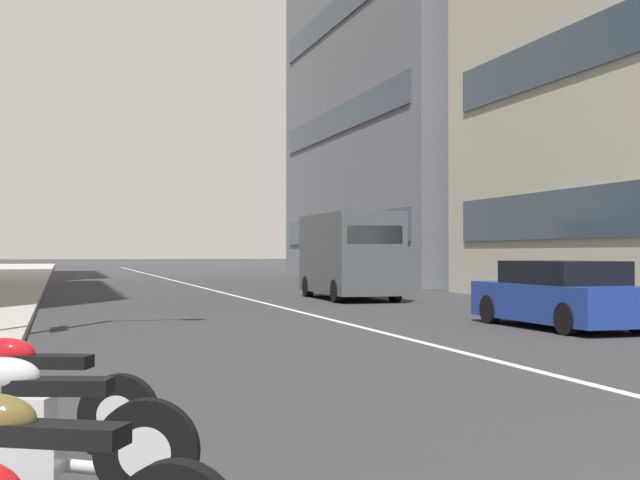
{
  "coord_description": "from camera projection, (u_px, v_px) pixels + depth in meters",
  "views": [
    {
      "loc": [
        -2.73,
        6.0,
        1.56
      ],
      "look_at": [
        12.55,
        1.5,
        1.78
      ],
      "focal_mm": 49.66,
      "sensor_mm": 36.0,
      "label": 1
    }
  ],
  "objects": [
    {
      "name": "delivery_van_ahead",
      "position": [
        349.0,
        254.0,
        29.28
      ],
      "size": [
        5.57,
        2.29,
        2.82
      ],
      "rotation": [
        0.0,
        0.0,
        -0.03
      ],
      "color": "#4C5156",
      "rests_on": "ground"
    },
    {
      "name": "lane_centre_stripe",
      "position": [
        206.0,
        288.0,
        37.86
      ],
      "size": [
        110.0,
        0.16,
        0.01
      ],
      "primitive_type": "cube",
      "color": "silver",
      "rests_on": "ground"
    },
    {
      "name": "car_mid_block_traffic",
      "position": [
        560.0,
        296.0,
        18.15
      ],
      "size": [
        4.49,
        1.89,
        1.38
      ],
      "rotation": [
        0.0,
        0.0,
        0.03
      ],
      "color": "navy",
      "rests_on": "ground"
    },
    {
      "name": "motorcycle_by_sign_pole",
      "position": [
        22.0,
        397.0,
        6.87
      ],
      "size": [
        0.96,
        1.98,
        1.47
      ],
      "rotation": [
        0.0,
        0.0,
        1.18
      ],
      "color": "black",
      "rests_on": "ground"
    },
    {
      "name": "motorcycle_far_end_row",
      "position": [
        27.0,
        435.0,
        5.5
      ],
      "size": [
        0.85,
        2.04,
        1.1
      ],
      "rotation": [
        0.0,
        0.0,
        1.26
      ],
      "color": "black",
      "rests_on": "ground"
    }
  ]
}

